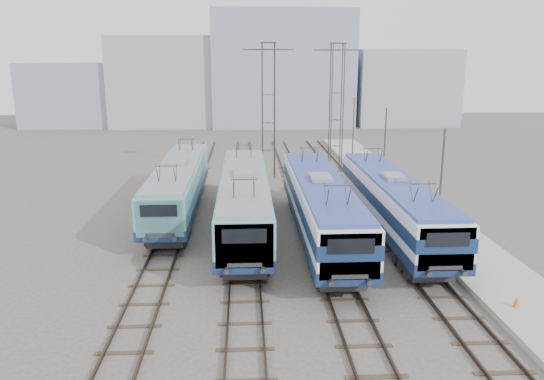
{
  "coord_description": "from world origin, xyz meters",
  "views": [
    {
      "loc": [
        -2.19,
        -25.87,
        10.63
      ],
      "look_at": [
        -0.46,
        7.0,
        2.45
      ],
      "focal_mm": 35.0,
      "sensor_mm": 36.0,
      "label": 1
    }
  ],
  "objects": [
    {
      "name": "catenary_tower_east",
      "position": [
        6.5,
        24.0,
        6.64
      ],
      "size": [
        4.5,
        1.2,
        12.0
      ],
      "color": "#3F4247",
      "rests_on": "ground"
    },
    {
      "name": "locomotive_center_right",
      "position": [
        2.25,
        4.06,
        2.35
      ],
      "size": [
        2.92,
        18.48,
        3.47
      ],
      "color": "#14264B",
      "rests_on": "ground"
    },
    {
      "name": "locomotive_center_left",
      "position": [
        -2.25,
        5.58,
        2.29
      ],
      "size": [
        2.92,
        18.45,
        3.47
      ],
      "color": "#14264B",
      "rests_on": "ground"
    },
    {
      "name": "building_center",
      "position": [
        4.0,
        62.0,
        9.0
      ],
      "size": [
        22.0,
        14.0,
        18.0
      ],
      "primitive_type": "cube",
      "color": "#8B93AC",
      "rests_on": "ground"
    },
    {
      "name": "locomotive_far_left",
      "position": [
        -6.75,
        9.89,
        2.22
      ],
      "size": [
        2.82,
        17.79,
        3.35
      ],
      "color": "#14264B",
      "rests_on": "ground"
    },
    {
      "name": "building_far_west",
      "position": [
        -30.0,
        62.0,
        5.0
      ],
      "size": [
        14.0,
        10.0,
        10.0
      ],
      "primitive_type": "cube",
      "color": "#8B93AC",
      "rests_on": "ground"
    },
    {
      "name": "mast_front",
      "position": [
        8.6,
        2.0,
        3.5
      ],
      "size": [
        0.12,
        0.12,
        7.0
      ],
      "primitive_type": "cylinder",
      "color": "#3F4247",
      "rests_on": "ground"
    },
    {
      "name": "locomotive_far_right",
      "position": [
        6.75,
        4.64,
        2.28
      ],
      "size": [
        2.83,
        17.89,
        3.36
      ],
      "color": "#14264B",
      "rests_on": "ground"
    },
    {
      "name": "platform",
      "position": [
        10.2,
        8.0,
        0.15
      ],
      "size": [
        4.0,
        70.0,
        0.3
      ],
      "primitive_type": "cube",
      "color": "#9E9E99",
      "rests_on": "ground"
    },
    {
      "name": "building_west",
      "position": [
        -14.0,
        62.0,
        7.0
      ],
      "size": [
        18.0,
        12.0,
        14.0
      ],
      "primitive_type": "cube",
      "color": "#98A2AB",
      "rests_on": "ground"
    },
    {
      "name": "mast_rear",
      "position": [
        8.6,
        26.0,
        3.5
      ],
      "size": [
        0.12,
        0.12,
        7.0
      ],
      "primitive_type": "cylinder",
      "color": "#3F4247",
      "rests_on": "ground"
    },
    {
      "name": "catenary_tower_west",
      "position": [
        0.0,
        22.0,
        6.64
      ],
      "size": [
        4.5,
        1.2,
        12.0
      ],
      "color": "#3F4247",
      "rests_on": "ground"
    },
    {
      "name": "building_east",
      "position": [
        24.0,
        62.0,
        6.0
      ],
      "size": [
        16.0,
        12.0,
        12.0
      ],
      "primitive_type": "cube",
      "color": "#98A2AB",
      "rests_on": "ground"
    },
    {
      "name": "safety_cone",
      "position": [
        9.35,
        -5.66,
        0.54
      ],
      "size": [
        0.32,
        0.32,
        0.49
      ],
      "primitive_type": "cone",
      "color": "orange",
      "rests_on": "platform"
    },
    {
      "name": "mast_mid",
      "position": [
        8.6,
        14.0,
        3.5
      ],
      "size": [
        0.12,
        0.12,
        7.0
      ],
      "primitive_type": "cylinder",
      "color": "#3F4247",
      "rests_on": "ground"
    },
    {
      "name": "ground",
      "position": [
        0.0,
        0.0,
        0.0
      ],
      "size": [
        160.0,
        160.0,
        0.0
      ],
      "primitive_type": "plane",
      "color": "#514C47"
    }
  ]
}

